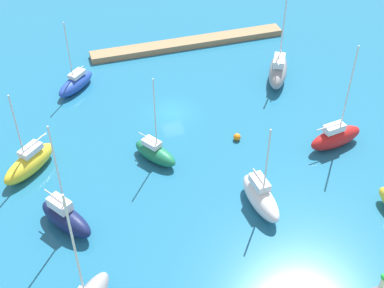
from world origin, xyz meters
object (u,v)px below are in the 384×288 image
sailboat_red_east_end (336,137)px  sailboat_green_far_north (155,152)px  sailboat_gray_lone_south (278,70)px  sailboat_yellow_inner_mooring (29,163)px  pier_dock (188,43)px  sailboat_blue_far_south (76,83)px  harbor_beacon (381,287)px  sailboat_navy_along_channel (66,217)px  sailboat_white_west_end (261,197)px  mooring_buoy_orange (237,137)px

sailboat_red_east_end → sailboat_green_far_north: (19.25, -3.53, -0.29)m
sailboat_gray_lone_south → sailboat_yellow_inner_mooring: 32.42m
pier_dock → sailboat_green_far_north: (10.24, 22.00, 0.59)m
sailboat_blue_far_south → sailboat_yellow_inner_mooring: size_ratio=0.96×
pier_dock → sailboat_yellow_inner_mooring: (22.99, 20.05, 0.83)m
sailboat_red_east_end → pier_dock: bearing=100.1°
sailboat_green_far_north → sailboat_yellow_inner_mooring: (12.75, -1.95, 0.23)m
sailboat_gray_lone_south → sailboat_yellow_inner_mooring: (31.33, 8.32, -0.31)m
sailboat_green_far_north → harbor_beacon: bearing=-5.4°
sailboat_navy_along_channel → sailboat_yellow_inner_mooring: size_ratio=1.23×
sailboat_white_west_end → mooring_buoy_orange: (-1.46, -10.11, -0.92)m
mooring_buoy_orange → pier_dock: bearing=-92.1°
pier_dock → mooring_buoy_orange: pier_dock is taller
harbor_beacon → sailboat_blue_far_south: 42.83m
mooring_buoy_orange → sailboat_white_west_end: bearing=81.8°
sailboat_yellow_inner_mooring → pier_dock: bearing=178.6°
sailboat_gray_lone_south → mooring_buoy_orange: 13.37m
sailboat_white_west_end → sailboat_yellow_inner_mooring: size_ratio=1.00×
sailboat_gray_lone_south → sailboat_navy_along_channel: bearing=149.1°
pier_dock → sailboat_red_east_end: bearing=109.4°
sailboat_green_far_north → sailboat_blue_far_south: bearing=168.6°
harbor_beacon → sailboat_green_far_north: (12.09, -22.96, -2.45)m
harbor_beacon → sailboat_green_far_north: sailboat_green_far_north is taller
sailboat_green_far_north → mooring_buoy_orange: 9.50m
sailboat_white_west_end → sailboat_gray_lone_south: bearing=147.3°
harbor_beacon → sailboat_yellow_inner_mooring: (24.84, -24.91, -2.22)m
harbor_beacon → mooring_buoy_orange: bearing=-83.6°
sailboat_navy_along_channel → sailboat_green_far_north: 12.17m
sailboat_gray_lone_south → sailboat_blue_far_south: bearing=106.1°
sailboat_green_far_north → sailboat_white_west_end: size_ratio=1.06×
sailboat_green_far_north → mooring_buoy_orange: bearing=60.2°
sailboat_green_far_north → sailboat_white_west_end: sailboat_green_far_north is taller
sailboat_navy_along_channel → sailboat_white_west_end: (-18.10, 2.77, -0.01)m
sailboat_gray_lone_south → mooring_buoy_orange: sailboat_gray_lone_south is taller
mooring_buoy_orange → sailboat_green_far_north: bearing=3.4°
sailboat_white_west_end → sailboat_yellow_inner_mooring: sailboat_yellow_inner_mooring is taller
sailboat_green_far_north → pier_dock: bearing=121.8°
sailboat_red_east_end → sailboat_gray_lone_south: bearing=83.4°
sailboat_blue_far_south → sailboat_white_west_end: sailboat_white_west_end is taller
sailboat_green_far_north → sailboat_blue_far_south: 16.86m
pier_dock → sailboat_green_far_north: 24.28m
sailboat_blue_far_south → sailboat_green_far_north: bearing=67.9°
pier_dock → sailboat_navy_along_channel: (20.34, 28.78, 0.91)m
sailboat_gray_lone_south → mooring_buoy_orange: bearing=165.2°
pier_dock → sailboat_navy_along_channel: size_ratio=2.27×
sailboat_yellow_inner_mooring → mooring_buoy_orange: bearing=133.9°
sailboat_red_east_end → sailboat_green_far_north: sailboat_red_east_end is taller
harbor_beacon → sailboat_red_east_end: sailboat_red_east_end is taller
harbor_beacon → sailboat_red_east_end: 20.82m
sailboat_blue_far_south → sailboat_yellow_inner_mooring: 15.17m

